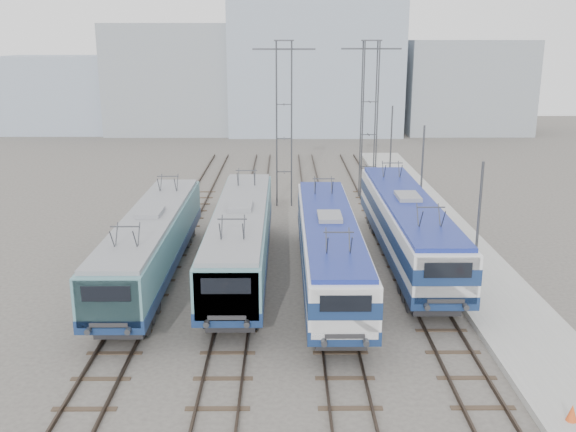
# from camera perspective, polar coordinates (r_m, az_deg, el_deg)

# --- Properties ---
(ground) EXTENTS (160.00, 160.00, 0.00)m
(ground) POSITION_cam_1_polar(r_m,az_deg,el_deg) (27.91, -0.35, -10.20)
(ground) COLOR #514C47
(platform) EXTENTS (4.00, 70.00, 0.30)m
(platform) POSITION_cam_1_polar(r_m,az_deg,el_deg) (36.68, 15.84, -4.15)
(platform) COLOR #9E9E99
(platform) RESTS_ON ground
(locomotive_far_left) EXTENTS (2.74, 17.28, 3.25)m
(locomotive_far_left) POSITION_cam_1_polar(r_m,az_deg,el_deg) (33.33, -12.05, -2.22)
(locomotive_far_left) COLOR navy
(locomotive_far_left) RESTS_ON ground
(locomotive_center_left) EXTENTS (2.82, 17.83, 3.35)m
(locomotive_center_left) POSITION_cam_1_polar(r_m,az_deg,el_deg) (33.49, -4.21, -1.71)
(locomotive_center_left) COLOR navy
(locomotive_center_left) RESTS_ON ground
(locomotive_center_right) EXTENTS (2.76, 17.45, 3.28)m
(locomotive_center_right) POSITION_cam_1_polar(r_m,az_deg,el_deg) (31.81, 3.70, -2.62)
(locomotive_center_right) COLOR navy
(locomotive_center_right) RESTS_ON ground
(locomotive_far_right) EXTENTS (2.89, 18.25, 3.43)m
(locomotive_far_right) POSITION_cam_1_polar(r_m,az_deg,el_deg) (35.72, 10.54, -0.67)
(locomotive_far_right) COLOR navy
(locomotive_far_right) RESTS_ON ground
(catenary_tower_west) EXTENTS (4.50, 1.20, 12.00)m
(catenary_tower_west) POSITION_cam_1_polar(r_m,az_deg,el_deg) (47.47, -0.35, 8.86)
(catenary_tower_west) COLOR #3F4247
(catenary_tower_west) RESTS_ON ground
(catenary_tower_east) EXTENTS (4.50, 1.20, 12.00)m
(catenary_tower_east) POSITION_cam_1_polar(r_m,az_deg,el_deg) (49.88, 7.23, 9.06)
(catenary_tower_east) COLOR #3F4247
(catenary_tower_east) RESTS_ON ground
(mast_front) EXTENTS (0.12, 0.12, 7.00)m
(mast_front) POSITION_cam_1_polar(r_m,az_deg,el_deg) (29.74, 16.46, -1.97)
(mast_front) COLOR #3F4247
(mast_front) RESTS_ON ground
(mast_mid) EXTENTS (0.12, 0.12, 7.00)m
(mast_mid) POSITION_cam_1_polar(r_m,az_deg,el_deg) (40.99, 11.78, 3.03)
(mast_mid) COLOR #3F4247
(mast_mid) RESTS_ON ground
(mast_rear) EXTENTS (0.12, 0.12, 7.00)m
(mast_rear) POSITION_cam_1_polar(r_m,az_deg,el_deg) (52.58, 9.12, 5.85)
(mast_rear) COLOR #3F4247
(mast_rear) RESTS_ON ground
(safety_cone) EXTENTS (0.35, 0.35, 0.57)m
(safety_cone) POSITION_cam_1_polar(r_m,az_deg,el_deg) (23.20, 23.93, -15.69)
(safety_cone) COLOR #E2511D
(safety_cone) RESTS_ON platform
(building_west) EXTENTS (18.00, 12.00, 14.00)m
(building_west) POSITION_cam_1_polar(r_m,az_deg,el_deg) (88.43, -9.65, 11.93)
(building_west) COLOR #8B949C
(building_west) RESTS_ON ground
(building_center) EXTENTS (22.00, 14.00, 18.00)m
(building_center) POSITION_cam_1_polar(r_m,az_deg,el_deg) (87.31, 2.36, 13.40)
(building_center) COLOR #94A2B4
(building_center) RESTS_ON ground
(building_east) EXTENTS (16.00, 12.00, 12.00)m
(building_east) POSITION_cam_1_polar(r_m,az_deg,el_deg) (90.60, 15.32, 11.05)
(building_east) COLOR #8B949C
(building_east) RESTS_ON ground
(building_far_west) EXTENTS (14.00, 10.00, 10.00)m
(building_far_west) POSITION_cam_1_polar(r_m,az_deg,el_deg) (92.46, -19.58, 10.17)
(building_far_west) COLOR #94A2B4
(building_far_west) RESTS_ON ground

